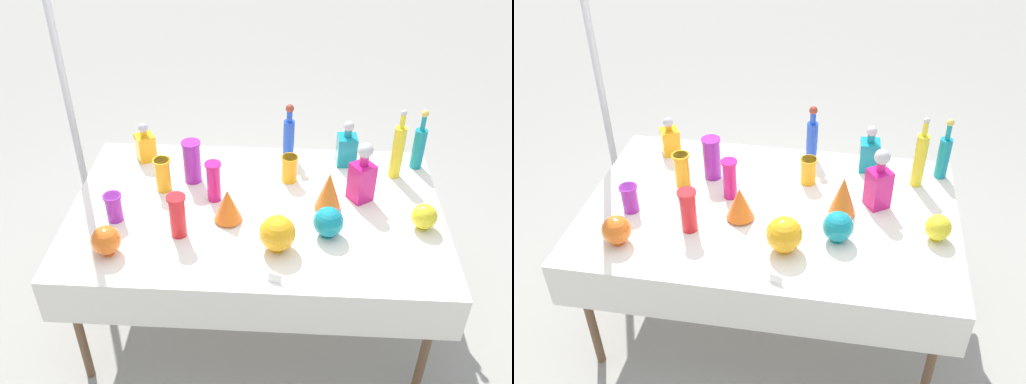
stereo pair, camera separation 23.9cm
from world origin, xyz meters
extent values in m
plane|color=gray|center=(0.00, 0.00, 0.00)|extent=(40.00, 40.00, 0.00)
cube|color=white|center=(0.00, 0.00, 0.74)|extent=(1.86, 1.16, 0.03)
cube|color=white|center=(0.00, -0.58, 0.64)|extent=(1.86, 0.01, 0.24)
cylinder|color=brown|center=(-0.83, -0.48, 0.36)|extent=(0.04, 0.04, 0.73)
cylinder|color=brown|center=(0.83, -0.48, 0.36)|extent=(0.04, 0.04, 0.73)
cylinder|color=brown|center=(-0.83, 0.48, 0.36)|extent=(0.04, 0.04, 0.73)
cylinder|color=brown|center=(0.83, 0.48, 0.36)|extent=(0.04, 0.04, 0.73)
cylinder|color=blue|center=(0.15, 0.50, 0.87)|extent=(0.06, 0.06, 0.22)
cylinder|color=blue|center=(0.15, 0.50, 1.01)|extent=(0.03, 0.03, 0.07)
sphere|color=maroon|center=(0.15, 0.50, 1.06)|extent=(0.05, 0.05, 0.05)
cylinder|color=teal|center=(0.86, 0.43, 0.88)|extent=(0.07, 0.07, 0.23)
cylinder|color=teal|center=(0.86, 0.43, 1.04)|extent=(0.03, 0.03, 0.09)
sphere|color=gold|center=(0.86, 0.43, 1.09)|extent=(0.04, 0.04, 0.04)
cylinder|color=yellow|center=(0.73, 0.33, 0.91)|extent=(0.06, 0.06, 0.30)
cylinder|color=yellow|center=(0.73, 0.33, 1.10)|extent=(0.03, 0.03, 0.08)
sphere|color=#B2B2B7|center=(0.73, 0.33, 1.14)|extent=(0.03, 0.03, 0.03)
cube|color=#C61972|center=(0.53, 0.11, 0.86)|extent=(0.14, 0.14, 0.21)
cylinder|color=#C61972|center=(0.53, 0.11, 1.00)|extent=(0.05, 0.05, 0.06)
sphere|color=#B2B2B7|center=(0.53, 0.11, 1.05)|extent=(0.08, 0.08, 0.08)
cube|color=teal|center=(0.47, 0.44, 0.85)|extent=(0.11, 0.11, 0.17)
cylinder|color=teal|center=(0.47, 0.44, 0.96)|extent=(0.04, 0.04, 0.05)
sphere|color=#B2B2B7|center=(0.47, 0.44, 1.00)|extent=(0.06, 0.06, 0.06)
cube|color=orange|center=(-0.65, 0.42, 0.84)|extent=(0.13, 0.13, 0.15)
cylinder|color=orange|center=(-0.65, 0.42, 0.93)|extent=(0.04, 0.04, 0.03)
sphere|color=#B2B2B7|center=(-0.65, 0.42, 0.96)|extent=(0.06, 0.06, 0.06)
cylinder|color=red|center=(-0.35, -0.22, 0.87)|extent=(0.08, 0.08, 0.22)
cylinder|color=red|center=(-0.35, -0.22, 0.98)|extent=(0.09, 0.09, 0.01)
cylinder|color=#C61972|center=(-0.22, 0.06, 0.87)|extent=(0.07, 0.07, 0.22)
cylinder|color=#C61972|center=(-0.22, 0.06, 0.97)|extent=(0.08, 0.08, 0.01)
cylinder|color=orange|center=(-0.49, 0.13, 0.85)|extent=(0.08, 0.08, 0.18)
cylinder|color=orange|center=(-0.49, 0.13, 0.94)|extent=(0.09, 0.09, 0.01)
cylinder|color=purple|center=(-0.68, -0.13, 0.83)|extent=(0.08, 0.08, 0.14)
cylinder|color=purple|center=(-0.68, -0.13, 0.90)|extent=(0.09, 0.09, 0.01)
cylinder|color=purple|center=(-0.35, 0.23, 0.88)|extent=(0.09, 0.09, 0.24)
cylinder|color=purple|center=(-0.35, 0.23, 0.99)|extent=(0.10, 0.10, 0.01)
cylinder|color=orange|center=(0.16, 0.26, 0.83)|extent=(0.08, 0.08, 0.15)
cylinder|color=orange|center=(0.16, 0.26, 0.90)|extent=(0.09, 0.09, 0.01)
cylinder|color=orange|center=(-0.13, -0.10, 0.77)|extent=(0.09, 0.09, 0.01)
cone|color=orange|center=(-0.13, -0.10, 0.86)|extent=(0.14, 0.14, 0.17)
cylinder|color=orange|center=(0.36, 0.02, 0.77)|extent=(0.07, 0.07, 0.01)
cone|color=orange|center=(0.36, 0.02, 0.87)|extent=(0.13, 0.13, 0.20)
cylinder|color=teal|center=(0.35, -0.19, 0.76)|extent=(0.06, 0.06, 0.01)
sphere|color=teal|center=(0.35, -0.19, 0.84)|extent=(0.14, 0.14, 0.14)
cylinder|color=yellow|center=(0.81, -0.11, 0.76)|extent=(0.06, 0.06, 0.01)
sphere|color=yellow|center=(0.81, -0.11, 0.83)|extent=(0.12, 0.12, 0.12)
cylinder|color=orange|center=(-0.65, -0.37, 0.76)|extent=(0.06, 0.06, 0.01)
sphere|color=orange|center=(-0.65, -0.37, 0.84)|extent=(0.14, 0.14, 0.14)
cylinder|color=orange|center=(0.11, -0.30, 0.76)|extent=(0.08, 0.08, 0.01)
sphere|color=orange|center=(0.11, -0.30, 0.85)|extent=(0.17, 0.17, 0.17)
cube|color=white|center=(0.11, -0.51, 0.78)|extent=(0.06, 0.03, 0.04)
cube|color=tan|center=(0.12, 1.14, 0.12)|extent=(0.58, 0.48, 0.24)
cube|color=tan|center=(0.12, 1.26, 0.28)|extent=(0.48, 0.13, 0.09)
cube|color=tan|center=(-0.39, 1.09, 0.13)|extent=(0.56, 0.46, 0.26)
cube|color=tan|center=(-0.39, 1.19, 0.30)|extent=(0.44, 0.18, 0.09)
cylinder|color=silver|center=(-1.16, 0.72, 1.33)|extent=(0.04, 0.04, 2.66)
cylinder|color=#333338|center=(-1.16, 0.72, 0.02)|extent=(0.18, 0.18, 0.04)
camera|label=1|loc=(0.13, -2.27, 2.51)|focal=40.00mm
camera|label=2|loc=(0.37, -2.24, 2.51)|focal=40.00mm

